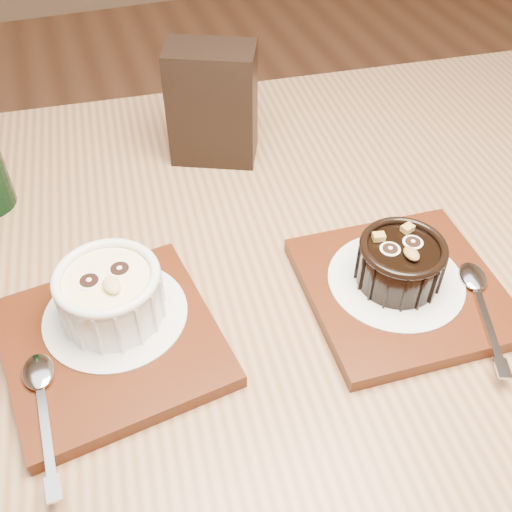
{
  "coord_description": "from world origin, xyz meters",
  "views": [
    {
      "loc": [
        -0.24,
        -0.5,
        1.18
      ],
      "look_at": [
        -0.12,
        -0.14,
        0.81
      ],
      "focal_mm": 42.0,
      "sensor_mm": 36.0,
      "label": 1
    }
  ],
  "objects_px": {
    "ramekin_white": "(110,293)",
    "tray_right": "(402,289)",
    "table": "(250,347)",
    "condiment_stand": "(213,105)",
    "tray_left": "(112,342)",
    "ramekin_dark": "(400,261)"
  },
  "relations": [
    {
      "from": "table",
      "to": "condiment_stand",
      "type": "height_order",
      "value": "condiment_stand"
    },
    {
      "from": "tray_left",
      "to": "condiment_stand",
      "type": "xyz_separation_m",
      "value": [
        0.17,
        0.26,
        0.06
      ]
    },
    {
      "from": "condiment_stand",
      "to": "tray_right",
      "type": "bearing_deg",
      "value": -69.37
    },
    {
      "from": "tray_right",
      "to": "condiment_stand",
      "type": "height_order",
      "value": "condiment_stand"
    },
    {
      "from": "table",
      "to": "ramekin_white",
      "type": "height_order",
      "value": "ramekin_white"
    },
    {
      "from": "tray_right",
      "to": "ramekin_dark",
      "type": "xyz_separation_m",
      "value": [
        -0.0,
        0.01,
        0.03
      ]
    },
    {
      "from": "table",
      "to": "condiment_stand",
      "type": "xyz_separation_m",
      "value": [
        0.03,
        0.23,
        0.16
      ]
    },
    {
      "from": "ramekin_white",
      "to": "tray_right",
      "type": "height_order",
      "value": "ramekin_white"
    },
    {
      "from": "condiment_stand",
      "to": "table",
      "type": "bearing_deg",
      "value": -97.82
    },
    {
      "from": "tray_left",
      "to": "tray_right",
      "type": "bearing_deg",
      "value": -5.23
    },
    {
      "from": "tray_left",
      "to": "ramekin_dark",
      "type": "bearing_deg",
      "value": -4.13
    },
    {
      "from": "tray_right",
      "to": "condiment_stand",
      "type": "bearing_deg",
      "value": 110.63
    },
    {
      "from": "ramekin_white",
      "to": "condiment_stand",
      "type": "height_order",
      "value": "condiment_stand"
    },
    {
      "from": "tray_left",
      "to": "condiment_stand",
      "type": "distance_m",
      "value": 0.31
    },
    {
      "from": "ramekin_white",
      "to": "condiment_stand",
      "type": "bearing_deg",
      "value": 43.25
    },
    {
      "from": "ramekin_dark",
      "to": "tray_right",
      "type": "bearing_deg",
      "value": -52.05
    },
    {
      "from": "table",
      "to": "ramekin_white",
      "type": "distance_m",
      "value": 0.19
    },
    {
      "from": "table",
      "to": "condiment_stand",
      "type": "distance_m",
      "value": 0.28
    },
    {
      "from": "table",
      "to": "ramekin_white",
      "type": "bearing_deg",
      "value": -178.77
    },
    {
      "from": "tray_left",
      "to": "ramekin_dark",
      "type": "height_order",
      "value": "ramekin_dark"
    },
    {
      "from": "table",
      "to": "tray_right",
      "type": "bearing_deg",
      "value": -20.43
    },
    {
      "from": "table",
      "to": "condiment_stand",
      "type": "bearing_deg",
      "value": 82.18
    }
  ]
}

